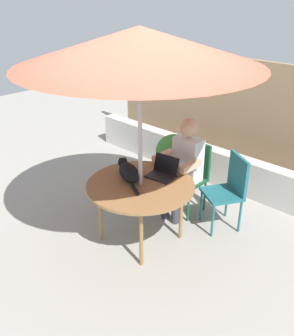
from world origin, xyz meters
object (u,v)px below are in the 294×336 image
Objects in this scene: laptop at (164,170)px; cat at (128,172)px; potted_plant_near_fence at (173,156)px; chair_occupied at (191,171)px; patio_umbrella at (139,46)px; chair_empty at (229,186)px; person_seated at (184,163)px; patio_table at (141,188)px.

laptop is 0.56× the size of cat.
laptop is 0.43× the size of potted_plant_near_fence.
chair_occupied is 1.18× the size of potted_plant_near_fence.
laptop is at bearing -85.23° from chair_occupied.
chair_empty is (0.55, 0.89, -1.58)m from patio_umbrella.
person_seated is 2.10× the size of cat.
person_seated is at bearing 76.53° from cat.
chair_empty is (0.55, -0.00, 0.00)m from chair_occupied.
cat is (-0.18, -0.01, -1.31)m from patio_umbrella.
potted_plant_near_fence is at bearing 114.70° from patio_table.
laptop is (-0.50, -0.58, 0.24)m from chair_empty.
person_seated is at bearing -41.31° from potted_plant_near_fence.
laptop is (0.05, 0.31, 0.11)m from patio_table.
patio_umbrella is at bearing 1.71° from cat.
chair_empty is 1.18× the size of potted_plant_near_fence.
chair_empty is 0.80m from laptop.
patio_umbrella reaches higher than potted_plant_near_fence.
laptop reaches higher than patio_table.
person_seated is (0.00, 0.74, -1.41)m from patio_umbrella.
potted_plant_near_fence is (-0.57, 1.24, -0.22)m from patio_table.
potted_plant_near_fence is (-0.39, 1.25, -0.35)m from cat.
patio_umbrella is 1.82m from chair_occupied.
patio_umbrella reaches higher than chair_occupied.
chair_occupied is at bearing 90.00° from patio_umbrella.
cat is 0.77× the size of potted_plant_near_fence.
patio_umbrella is 1.87× the size of person_seated.
potted_plant_near_fence is at bearing 138.69° from person_seated.
laptop is (0.05, -0.58, 0.24)m from chair_occupied.
potted_plant_near_fence is (-0.57, 0.34, -0.08)m from chair_occupied.
person_seated is at bearing 90.00° from patio_table.
potted_plant_near_fence is (-0.57, 0.50, -0.25)m from person_seated.
laptop is at bearing -56.26° from potted_plant_near_fence.
patio_table is at bearing -90.00° from person_seated.
patio_umbrella is 1.33m from cat.
patio_umbrella is 1.59m from person_seated.
patio_table is 0.34m from laptop.
patio_table is 1.38m from potted_plant_near_fence.
person_seated reaches higher than laptop.
person_seated reaches higher than patio_table.
patio_table is 1.52× the size of potted_plant_near_fence.
chair_empty reaches higher than patio_table.
person_seated is 0.44m from laptop.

